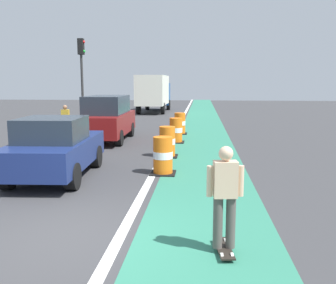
{
  "coord_description": "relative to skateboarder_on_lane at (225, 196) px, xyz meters",
  "views": [
    {
      "loc": [
        2.26,
        -5.93,
        2.63
      ],
      "look_at": [
        1.42,
        3.65,
        1.1
      ],
      "focal_mm": 40.01,
      "sensor_mm": 36.0,
      "label": 1
    }
  ],
  "objects": [
    {
      "name": "ground_plane",
      "position": [
        -2.65,
        0.35,
        -0.91
      ],
      "size": [
        100.0,
        100.0,
        0.0
      ],
      "primitive_type": "plane",
      "color": "#38383A"
    },
    {
      "name": "bike_lane_strip",
      "position": [
        -0.25,
        12.35,
        -0.91
      ],
      "size": [
        2.5,
        80.0,
        0.01
      ],
      "primitive_type": "cube",
      "color": "#2D755B",
      "rests_on": "ground"
    },
    {
      "name": "lane_divider_stripe",
      "position": [
        -1.75,
        12.35,
        -0.91
      ],
      "size": [
        0.2,
        80.0,
        0.01
      ],
      "primitive_type": "cube",
      "color": "silver",
      "rests_on": "ground"
    },
    {
      "name": "skateboarder_on_lane",
      "position": [
        0.0,
        0.0,
        0.0
      ],
      "size": [
        0.57,
        0.82,
        1.69
      ],
      "color": "black",
      "rests_on": "ground"
    },
    {
      "name": "parked_sedan_nearest",
      "position": [
        -4.41,
        4.32,
        -0.08
      ],
      "size": [
        2.09,
        4.19,
        1.7
      ],
      "color": "navy",
      "rests_on": "ground"
    },
    {
      "name": "parked_suv_second",
      "position": [
        -4.63,
        11.04,
        0.12
      ],
      "size": [
        1.98,
        4.63,
        2.04
      ],
      "color": "maroon",
      "rests_on": "ground"
    },
    {
      "name": "traffic_barrel_front",
      "position": [
        -1.46,
        4.98,
        -0.38
      ],
      "size": [
        0.73,
        0.73,
        1.09
      ],
      "color": "orange",
      "rests_on": "ground"
    },
    {
      "name": "traffic_barrel_mid",
      "position": [
        -1.57,
        7.52,
        -0.38
      ],
      "size": [
        0.73,
        0.73,
        1.09
      ],
      "color": "orange",
      "rests_on": "ground"
    },
    {
      "name": "traffic_barrel_back",
      "position": [
        -1.47,
        10.76,
        -0.38
      ],
      "size": [
        0.73,
        0.73,
        1.09
      ],
      "color": "orange",
      "rests_on": "ground"
    },
    {
      "name": "traffic_barrel_far",
      "position": [
        -1.46,
        13.57,
        -0.38
      ],
      "size": [
        0.73,
        0.73,
        1.09
      ],
      "color": "orange",
      "rests_on": "ground"
    },
    {
      "name": "delivery_truck_down_block",
      "position": [
        -4.58,
        27.78,
        0.94
      ],
      "size": [
        2.4,
        7.61,
        3.23
      ],
      "color": "silver",
      "rests_on": "ground"
    },
    {
      "name": "traffic_light_corner",
      "position": [
        -7.24,
        15.77,
        2.59
      ],
      "size": [
        0.41,
        0.32,
        5.1
      ],
      "color": "#2D2D2D",
      "rests_on": "ground"
    },
    {
      "name": "pedestrian_crossing",
      "position": [
        -7.17,
        16.53,
        -0.05
      ],
      "size": [
        0.34,
        0.2,
        1.61
      ],
      "color": "#33333D",
      "rests_on": "ground"
    },
    {
      "name": "pedestrian_waiting",
      "position": [
        -6.62,
        11.17,
        -0.05
      ],
      "size": [
        0.34,
        0.2,
        1.61
      ],
      "color": "#33333D",
      "rests_on": "ground"
    }
  ]
}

